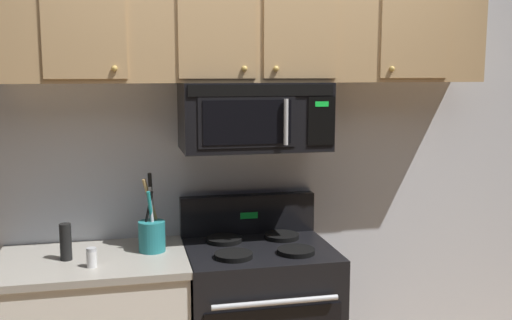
# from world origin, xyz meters

# --- Properties ---
(back_wall) EXTENTS (5.20, 0.10, 2.70)m
(back_wall) POSITION_xyz_m (0.00, 0.79, 1.35)
(back_wall) COLOR silver
(back_wall) RESTS_ON ground_plane
(over_range_microwave) EXTENTS (0.76, 0.43, 0.35)m
(over_range_microwave) POSITION_xyz_m (-0.00, 0.54, 1.58)
(over_range_microwave) COLOR black
(upper_cabinets) EXTENTS (2.50, 0.36, 0.55)m
(upper_cabinets) POSITION_xyz_m (-0.00, 0.57, 2.02)
(upper_cabinets) COLOR tan
(utensil_crock_teal) EXTENTS (0.14, 0.14, 0.40)m
(utensil_crock_teal) POSITION_xyz_m (-0.54, 0.48, 1.00)
(utensil_crock_teal) COLOR teal
(utensil_crock_teal) RESTS_ON counter_segment
(salt_shaker) EXTENTS (0.05, 0.05, 0.09)m
(salt_shaker) POSITION_xyz_m (-0.83, 0.28, 0.95)
(salt_shaker) COLOR white
(salt_shaker) RESTS_ON counter_segment
(pepper_mill) EXTENTS (0.06, 0.06, 0.18)m
(pepper_mill) POSITION_xyz_m (-0.96, 0.42, 0.99)
(pepper_mill) COLOR black
(pepper_mill) RESTS_ON counter_segment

